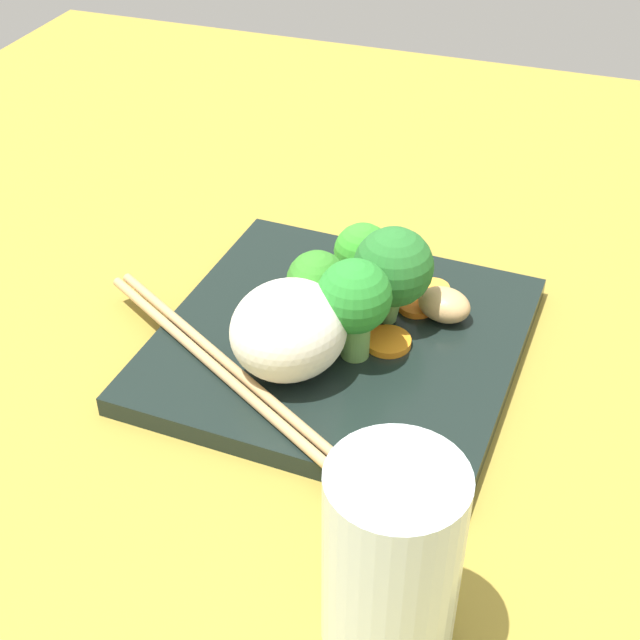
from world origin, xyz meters
TOP-DOWN VIEW (x-y plane):
  - ground_plane at (0.00, 0.00)cm, footprint 110.00×110.00cm
  - square_plate at (0.00, 0.00)cm, footprint 24.08×24.08cm
  - rice_mound at (1.90, 4.46)cm, footprint 9.96×10.04cm
  - broccoli_floret_0 at (-1.47, 1.87)cm, footprint 4.73×4.73cm
  - broccoli_floret_1 at (-2.70, -2.67)cm, footprint 5.31×5.31cm
  - broccoli_floret_2 at (0.27, -4.73)cm, footprint 3.98×3.98cm
  - broccoli_floret_3 at (1.62, -0.37)cm, footprint 4.00×4.00cm
  - carrot_slice_0 at (2.25, -5.98)cm, footprint 4.41×4.41cm
  - carrot_slice_1 at (0.37, -8.33)cm, footprint 3.73×3.73cm
  - carrot_slice_2 at (-4.03, -4.46)cm, footprint 3.36×3.36cm
  - carrot_slice_3 at (-1.88, -6.26)cm, footprint 3.67×3.67cm
  - carrot_slice_4 at (-3.27, 0.38)cm, footprint 3.21×3.21cm
  - carrot_slice_5 at (-4.70, -6.80)cm, footprint 2.62×2.62cm
  - pepper_chunk_0 at (-0.39, -1.68)cm, footprint 3.69×3.78cm
  - pepper_chunk_1 at (3.03, -3.89)cm, footprint 2.84×2.69cm
  - chicken_piece_1 at (-6.03, -4.06)cm, footprint 4.28×3.70cm
  - chopstick_pair at (6.06, 5.86)cm, footprint 21.86×13.91cm
  - drinking_glass at (-8.90, 19.78)cm, footprint 6.30×6.30cm

SIDE VIEW (x-z plane):
  - ground_plane at x=0.00cm, z-range -2.00..0.00cm
  - square_plate at x=0.00cm, z-range 0.00..1.38cm
  - carrot_slice_3 at x=-1.88cm, z-range 1.38..1.82cm
  - carrot_slice_2 at x=-4.03cm, z-range 1.38..1.84cm
  - carrot_slice_4 at x=-3.27cm, z-range 1.38..1.85cm
  - carrot_slice_1 at x=0.37cm, z-range 1.38..1.86cm
  - carrot_slice_5 at x=-4.70cm, z-range 1.38..1.87cm
  - carrot_slice_0 at x=2.25cm, z-range 1.38..1.95cm
  - chopstick_pair at x=6.06cm, z-range 1.38..2.03cm
  - pepper_chunk_1 at x=3.03cm, z-range 1.38..2.78cm
  - pepper_chunk_0 at x=-0.39cm, z-range 1.38..3.24cm
  - chicken_piece_1 at x=-6.03cm, z-range 1.38..3.56cm
  - rice_mound at x=1.90cm, z-range 1.38..7.61cm
  - broccoli_floret_2 at x=0.27cm, z-range 1.99..7.63cm
  - broccoli_floret_3 at x=1.62cm, z-range 2.21..8.20cm
  - drinking_glass at x=-8.90cm, z-range 0.00..10.86cm
  - broccoli_floret_1 at x=-2.70cm, z-range 2.08..9.12cm
  - broccoli_floret_0 at x=-1.47cm, z-range 2.28..9.37cm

